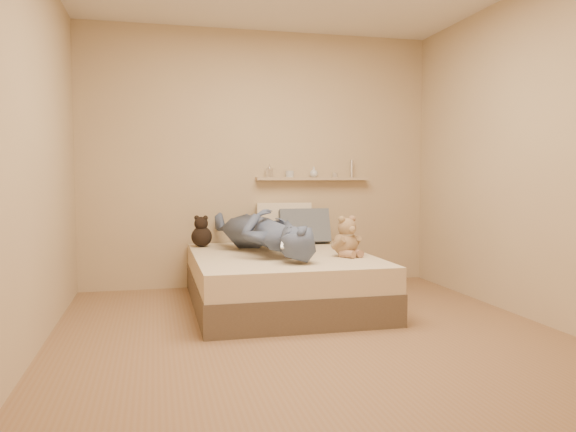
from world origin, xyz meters
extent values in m
plane|color=#896647|center=(0.00, 0.00, 0.00)|extent=(3.80, 3.80, 0.00)
plane|color=tan|center=(0.00, 1.90, 1.30)|extent=(3.60, 0.00, 3.60)
plane|color=tan|center=(0.00, -1.90, 1.30)|extent=(3.60, 0.00, 3.60)
plane|color=tan|center=(-1.80, 0.00, 1.30)|extent=(0.00, 3.80, 3.80)
plane|color=tan|center=(1.80, 0.00, 1.30)|extent=(0.00, 3.80, 3.80)
cube|color=brown|center=(0.00, 0.93, 0.12)|extent=(1.50, 1.90, 0.25)
cube|color=beige|center=(0.00, 0.93, 0.35)|extent=(1.48, 1.88, 0.20)
cube|color=silver|center=(-0.04, 0.36, 0.60)|extent=(0.18, 0.12, 0.06)
cube|color=black|center=(-0.04, 0.35, 0.61)|extent=(0.09, 0.06, 0.03)
sphere|color=#967C52|center=(0.50, 0.67, 0.56)|extent=(0.21, 0.21, 0.21)
sphere|color=tan|center=(0.51, 0.65, 0.70)|extent=(0.16, 0.16, 0.16)
sphere|color=#8D724D|center=(0.46, 0.64, 0.77)|extent=(0.06, 0.06, 0.06)
sphere|color=#A57C5A|center=(0.56, 0.67, 0.77)|extent=(0.06, 0.06, 0.06)
sphere|color=#9C7C56|center=(0.53, 0.59, 0.68)|extent=(0.06, 0.06, 0.06)
cylinder|color=olive|center=(0.42, 0.62, 0.57)|extent=(0.13, 0.14, 0.12)
cylinder|color=olive|center=(0.60, 0.68, 0.57)|extent=(0.06, 0.14, 0.12)
cylinder|color=#AA7C5A|center=(0.49, 0.57, 0.48)|extent=(0.13, 0.15, 0.07)
cylinder|color=#94694E|center=(0.58, 0.60, 0.48)|extent=(0.08, 0.15, 0.07)
cylinder|color=beige|center=(0.51, 0.65, 0.63)|extent=(0.14, 0.14, 0.02)
sphere|color=black|center=(-0.63, 1.59, 0.55)|extent=(0.20, 0.20, 0.20)
sphere|color=black|center=(-0.63, 1.58, 0.67)|extent=(0.13, 0.13, 0.13)
sphere|color=black|center=(-0.67, 1.60, 0.73)|extent=(0.05, 0.05, 0.05)
sphere|color=black|center=(-0.59, 1.56, 0.73)|extent=(0.05, 0.05, 0.05)
cube|color=beige|center=(0.22, 1.76, 0.65)|extent=(0.57, 0.27, 0.42)
cube|color=slate|center=(0.40, 1.62, 0.62)|extent=(0.51, 0.26, 0.37)
imported|color=#434C69|center=(-0.14, 1.03, 0.65)|extent=(0.91, 1.72, 0.39)
cube|color=tan|center=(0.55, 1.84, 1.10)|extent=(1.20, 0.12, 0.03)
imported|color=silver|center=(0.09, 1.84, 1.18)|extent=(0.07, 0.07, 0.13)
cylinder|color=silver|center=(0.30, 1.84, 1.15)|extent=(0.09, 0.09, 0.07)
imported|color=silver|center=(0.56, 1.84, 1.17)|extent=(0.11, 0.11, 0.11)
cylinder|color=#B0A697|center=(0.79, 1.84, 1.14)|extent=(0.06, 0.06, 0.05)
cylinder|color=silver|center=(0.98, 1.84, 1.21)|extent=(0.04, 0.04, 0.18)
camera|label=1|loc=(-1.06, -3.79, 1.12)|focal=35.00mm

